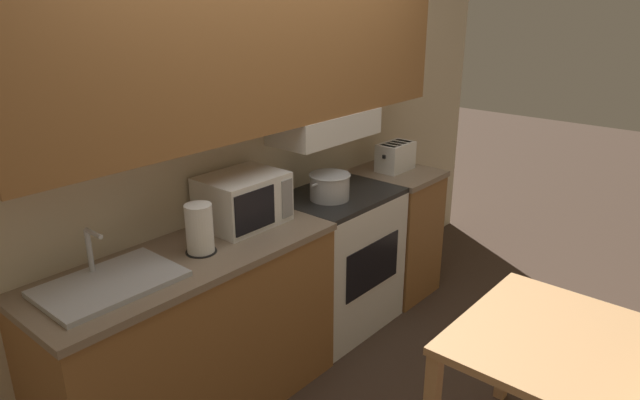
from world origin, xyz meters
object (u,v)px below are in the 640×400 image
object	(u,v)px
cooking_pot	(330,186)
toaster	(395,156)
dining_table	(552,359)
microwave	(243,200)
paper_towel_roll	(200,229)
stove_range	(338,260)
sink_basin	(110,282)

from	to	relation	value
cooking_pot	toaster	bearing A→B (deg)	2.52
cooking_pot	dining_table	xyz separation A→B (m)	(-0.29, -1.48, -0.38)
microwave	paper_towel_roll	distance (m)	0.40
stove_range	dining_table	bearing A→B (deg)	-104.88
microwave	toaster	bearing A→B (deg)	-3.02
stove_range	microwave	world-z (taller)	microwave
stove_range	paper_towel_roll	xyz separation A→B (m)	(-1.09, -0.03, 0.58)
microwave	toaster	world-z (taller)	microwave
stove_range	sink_basin	world-z (taller)	sink_basin
cooking_pot	microwave	distance (m)	0.61
microwave	toaster	xyz separation A→B (m)	(1.35, -0.07, -0.04)
stove_range	cooking_pot	size ratio (longest dim) A/B	2.79
microwave	dining_table	size ratio (longest dim) A/B	0.50
stove_range	microwave	distance (m)	0.93
stove_range	microwave	bearing A→B (deg)	173.04
paper_towel_roll	toaster	bearing A→B (deg)	1.49
cooking_pot	toaster	xyz separation A→B (m)	(0.76, 0.03, 0.01)
microwave	sink_basin	xyz separation A→B (m)	(-0.84, -0.09, -0.12)
sink_basin	stove_range	bearing A→B (deg)	0.21
cooking_pot	dining_table	size ratio (longest dim) A/B	0.38
cooking_pot	paper_towel_roll	world-z (taller)	paper_towel_roll
paper_towel_roll	stove_range	bearing A→B (deg)	1.59
stove_range	paper_towel_roll	world-z (taller)	paper_towel_roll
microwave	sink_basin	bearing A→B (deg)	-173.78
cooking_pot	dining_table	bearing A→B (deg)	-101.00
microwave	paper_towel_roll	world-z (taller)	microwave
microwave	stove_range	bearing A→B (deg)	-6.96
stove_range	toaster	world-z (taller)	toaster
stove_range	toaster	bearing A→B (deg)	1.33
paper_towel_roll	dining_table	size ratio (longest dim) A/B	0.28
paper_towel_roll	dining_table	bearing A→B (deg)	-64.78
toaster	microwave	bearing A→B (deg)	176.98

